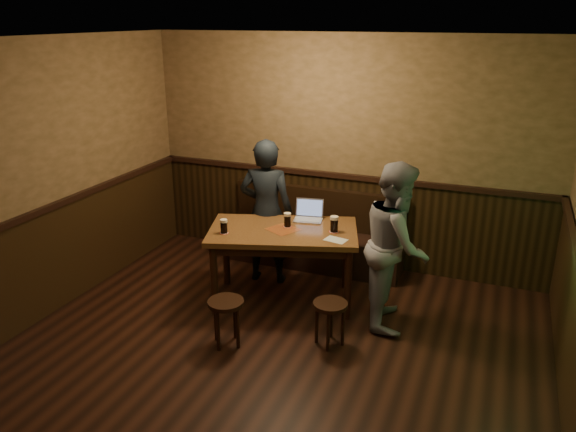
% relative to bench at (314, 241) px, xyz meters
% --- Properties ---
extents(room, '(5.04, 6.04, 2.84)m').
position_rel_bench_xyz_m(room, '(0.29, -2.53, 0.89)').
color(room, black).
rests_on(room, ground).
extents(bench, '(2.20, 0.50, 0.95)m').
position_rel_bench_xyz_m(bench, '(0.00, 0.00, 0.00)').
color(bench, black).
rests_on(bench, ground).
extents(pub_table, '(1.76, 1.32, 0.84)m').
position_rel_bench_xyz_m(pub_table, '(-0.00, -1.03, 0.41)').
color(pub_table, '#553118').
rests_on(pub_table, ground).
extents(stool_left, '(0.40, 0.40, 0.46)m').
position_rel_bench_xyz_m(stool_left, '(-0.16, -2.05, 0.06)').
color(stool_left, black).
rests_on(stool_left, ground).
extents(stool_right, '(0.38, 0.38, 0.44)m').
position_rel_bench_xyz_m(stool_right, '(0.75, -1.69, 0.04)').
color(stool_right, black).
rests_on(stool_right, ground).
extents(pint_left, '(0.10, 0.10, 0.15)m').
position_rel_bench_xyz_m(pint_left, '(-0.53, -1.36, 0.60)').
color(pint_left, '#A52114').
rests_on(pint_left, pub_table).
extents(pint_mid, '(0.10, 0.10, 0.16)m').
position_rel_bench_xyz_m(pint_mid, '(0.02, -0.94, 0.60)').
color(pint_mid, '#A52114').
rests_on(pint_mid, pub_table).
extents(pint_right, '(0.11, 0.11, 0.17)m').
position_rel_bench_xyz_m(pint_right, '(0.52, -0.90, 0.61)').
color(pint_right, '#A52114').
rests_on(pint_right, pub_table).
extents(laptop, '(0.35, 0.30, 0.22)m').
position_rel_bench_xyz_m(laptop, '(0.15, -0.64, 0.58)').
color(laptop, silver).
rests_on(laptop, pub_table).
extents(menu, '(0.25, 0.19, 0.00)m').
position_rel_bench_xyz_m(menu, '(0.61, -1.11, 0.53)').
color(menu, silver).
rests_on(menu, pub_table).
extents(person_suit, '(0.68, 0.50, 1.70)m').
position_rel_bench_xyz_m(person_suit, '(-0.37, -0.62, 0.54)').
color(person_suit, black).
rests_on(person_suit, ground).
extents(person_grey, '(0.78, 0.92, 1.68)m').
position_rel_bench_xyz_m(person_grey, '(1.21, -1.02, 0.53)').
color(person_grey, gray).
rests_on(person_grey, ground).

